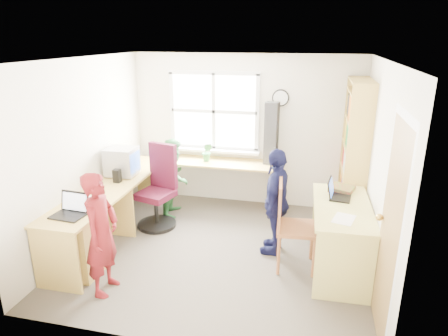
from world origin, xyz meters
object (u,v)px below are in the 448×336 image
Objects in this scene: person_green at (175,177)px; swivel_chair at (159,192)px; cd_tower at (271,134)px; right_desk at (341,223)px; potted_plant at (207,152)px; bookshelf at (354,159)px; person_navy at (276,202)px; crt_monitor at (122,162)px; person_red at (102,234)px; laptop_left at (71,210)px; wooden_chair at (290,222)px; l_desk at (114,218)px; laptop_right at (337,193)px.

swivel_chair is at bearing 163.57° from person_green.
right_desk is at bearing -48.29° from cd_tower.
bookshelf is at bearing -5.51° from potted_plant.
swivel_chair is 0.87× the size of person_navy.
bookshelf is at bearing 10.64° from crt_monitor.
person_red is 2.11m from person_navy.
cd_tower is (-1.20, 0.32, 0.23)m from bookshelf.
laptop_left is 0.55m from person_red.
person_green is (0.09, 0.43, 0.08)m from swivel_chair.
bookshelf is 1.76× the size of person_green.
person_navy is (1.22, -1.22, -0.22)m from potted_plant.
wooden_chair is at bearing -66.68° from cd_tower.
cd_tower is (1.94, 2.37, 0.42)m from laptop_left.
bookshelf reaches higher than wooden_chair.
potted_plant is (-2.00, 1.44, 0.32)m from right_desk.
swivel_chair is at bearing 164.73° from right_desk.
laptop_left is at bearing -58.10° from person_navy.
right_desk is 3.73× the size of laptop_left.
person_green is at bearing -2.78° from person_red.
swivel_chair is 1.05m from potted_plant.
laptop_left is 1.94m from person_green.
swivel_chair is 1.77m from person_navy.
bookshelf is at bearing 55.55° from wooden_chair.
crt_monitor is at bearing -167.60° from bookshelf.
person_navy is (2.17, 1.04, -0.12)m from laptop_left.
person_navy reaches higher than wooden_chair.
laptop_left is at bearing -112.86° from potted_plant.
right_desk is 1.03× the size of person_navy.
person_navy is (2.23, -0.31, -0.27)m from crt_monitor.
laptop_left is at bearing -120.76° from cd_tower.
laptop_left is (-3.14, -2.05, -0.19)m from bookshelf.
person_red is at bearing -100.72° from potted_plant.
l_desk is at bearing -70.61° from person_navy.
person_red is (0.48, -0.22, -0.13)m from laptop_left.
crt_monitor is 1.36m from laptop_left.
swivel_chair is at bearing 6.78° from crt_monitor.
swivel_chair reaches higher than l_desk.
cd_tower reaches higher than swivel_chair.
person_navy is (0.24, -1.33, -0.55)m from cd_tower.
person_navy reaches higher than potted_plant.
laptop_right is at bearing 10.18° from l_desk.
l_desk is 0.95m from crt_monitor.
cd_tower is at bearing -74.70° from person_green.
crt_monitor is at bearing -91.50° from person_navy.
laptop_left reaches higher than right_desk.
swivel_chair reaches higher than crt_monitor.
potted_plant is (-0.99, -0.11, -0.33)m from cd_tower.
person_red is (-2.40, -1.28, -0.18)m from laptop_right.
potted_plant is 0.22× the size of person_navy.
crt_monitor is at bearing 96.90° from laptop_left.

